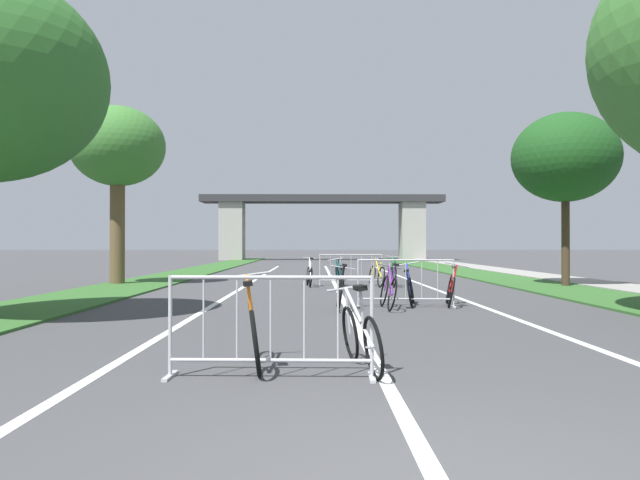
% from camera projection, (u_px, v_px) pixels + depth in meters
% --- Properties ---
extents(grass_verge_left, '(2.52, 60.14, 0.05)m').
position_uv_depth(grass_verge_left, '(185.00, 274.00, 27.62)').
color(grass_verge_left, '#2D5B26').
rests_on(grass_verge_left, ground).
extents(grass_verge_right, '(2.52, 60.14, 0.05)m').
position_uv_depth(grass_verge_right, '(473.00, 273.00, 27.75)').
color(grass_verge_right, '#2D5B26').
rests_on(grass_verge_right, ground).
extents(sidewalk_path_right, '(1.87, 60.14, 0.08)m').
position_uv_depth(sidewalk_path_right, '(520.00, 273.00, 27.77)').
color(sidewalk_path_right, gray).
rests_on(sidewalk_path_right, ground).
extents(lane_stripe_center, '(0.14, 34.79, 0.01)m').
position_uv_depth(lane_stripe_center, '(335.00, 284.00, 20.48)').
color(lane_stripe_center, silver).
rests_on(lane_stripe_center, ground).
extents(lane_stripe_right_lane, '(0.14, 34.79, 0.01)m').
position_uv_depth(lane_stripe_right_lane, '(422.00, 284.00, 20.51)').
color(lane_stripe_right_lane, silver).
rests_on(lane_stripe_right_lane, ground).
extents(lane_stripe_left_lane, '(0.14, 34.79, 0.01)m').
position_uv_depth(lane_stripe_left_lane, '(248.00, 284.00, 20.45)').
color(lane_stripe_left_lane, silver).
rests_on(lane_stripe_left_lane, ground).
extents(overpass_bridge, '(21.27, 2.98, 5.71)m').
position_uv_depth(overpass_bridge, '(322.00, 217.00, 52.81)').
color(overpass_bridge, '#2D2D30').
rests_on(overpass_bridge, ground).
extents(tree_left_oak_mid, '(3.20, 3.20, 6.09)m').
position_uv_depth(tree_left_oak_mid, '(118.00, 149.00, 20.36)').
color(tree_left_oak_mid, brown).
rests_on(tree_left_oak_mid, ground).
extents(tree_right_maple_mid, '(3.37, 3.37, 5.61)m').
position_uv_depth(tree_right_maple_mid, '(565.00, 158.00, 19.23)').
color(tree_right_maple_mid, '#3D2D1E').
rests_on(tree_right_maple_mid, ground).
extents(crowd_barrier_nearest, '(2.15, 0.52, 1.05)m').
position_uv_depth(crowd_barrier_nearest, '(271.00, 328.00, 6.12)').
color(crowd_barrier_nearest, '#ADADB2').
rests_on(crowd_barrier_nearest, ground).
extents(crowd_barrier_second, '(2.15, 0.56, 1.05)m').
position_uv_depth(crowd_barrier_second, '(406.00, 284.00, 13.02)').
color(crowd_barrier_second, '#ADADB2').
rests_on(crowd_barrier_second, ground).
extents(crowd_barrier_third, '(2.13, 0.44, 1.05)m').
position_uv_depth(crowd_barrier_third, '(351.00, 270.00, 19.90)').
color(crowd_barrier_third, '#ADADB2').
rests_on(crowd_barrier_third, ground).
extents(bicycle_white_0, '(0.46, 1.61, 0.96)m').
position_uv_depth(bicycle_white_0, '(309.00, 275.00, 19.51)').
color(bicycle_white_0, black).
rests_on(bicycle_white_0, ground).
extents(bicycle_teal_1, '(0.63, 1.80, 0.96)m').
position_uv_depth(bicycle_teal_1, '(340.00, 275.00, 19.35)').
color(bicycle_teal_1, black).
rests_on(bicycle_teal_1, ground).
extents(bicycle_yellow_2, '(0.46, 1.70, 0.95)m').
position_uv_depth(bicycle_yellow_2, '(377.00, 275.00, 19.54)').
color(bicycle_yellow_2, black).
rests_on(bicycle_yellow_2, ground).
extents(bicycle_blue_3, '(0.54, 1.57, 0.98)m').
position_uv_depth(bicycle_blue_3, '(410.00, 290.00, 13.40)').
color(bicycle_blue_3, black).
rests_on(bicycle_blue_3, ground).
extents(bicycle_red_4, '(0.54, 1.70, 1.00)m').
position_uv_depth(bicycle_red_4, '(451.00, 289.00, 13.38)').
color(bicycle_red_4, black).
rests_on(bicycle_red_4, ground).
extents(bicycle_purple_5, '(0.52, 1.73, 0.98)m').
position_uv_depth(bicycle_purple_5, '(389.00, 290.00, 12.66)').
color(bicycle_purple_5, black).
rests_on(bicycle_purple_5, ground).
extents(bicycle_orange_6, '(0.57, 1.65, 1.05)m').
position_uv_depth(bicycle_orange_6, '(254.00, 333.00, 6.63)').
color(bicycle_orange_6, black).
rests_on(bicycle_orange_6, ground).
extents(bicycle_green_7, '(0.50, 1.68, 1.00)m').
position_uv_depth(bicycle_green_7, '(393.00, 275.00, 19.41)').
color(bicycle_green_7, black).
rests_on(bicycle_green_7, ground).
extents(bicycle_silver_8, '(0.57, 1.64, 0.95)m').
position_uv_depth(bicycle_silver_8, '(360.00, 336.00, 6.49)').
color(bicycle_silver_8, black).
rests_on(bicycle_silver_8, ground).
extents(bicycle_black_9, '(0.55, 1.65, 0.97)m').
position_uv_depth(bicycle_black_9, '(340.00, 291.00, 12.58)').
color(bicycle_black_9, black).
rests_on(bicycle_black_9, ground).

